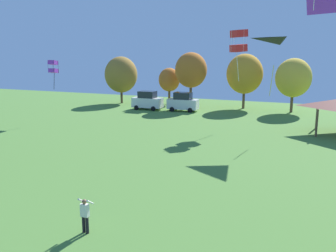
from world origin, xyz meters
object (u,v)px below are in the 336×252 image
object	(u,v)px
parked_car_second_from_left	(183,102)
treeline_tree_1	(169,80)
treeline_tree_3	(245,74)
kite_flying_0	(53,67)
kite_flying_4	(279,57)
kite_flying_2	(239,41)
parked_car_leftmost	(147,101)
person_standing_far_right	(85,214)
treeline_tree_4	(293,78)
treeline_tree_2	(191,70)
treeline_tree_0	(121,75)

from	to	relation	value
parked_car_second_from_left	treeline_tree_1	world-z (taller)	treeline_tree_1
treeline_tree_1	treeline_tree_3	size ratio (longest dim) A/B	0.72
kite_flying_0	kite_flying_4	world-z (taller)	kite_flying_4
kite_flying_2	treeline_tree_3	size ratio (longest dim) A/B	0.70
kite_flying_2	parked_car_leftmost	distance (m)	16.83
parked_car_leftmost	parked_car_second_from_left	size ratio (longest dim) A/B	1.00
kite_flying_2	kite_flying_4	xyz separation A→B (m)	(4.54, -4.17, -1.60)
kite_flying_0	parked_car_second_from_left	bearing A→B (deg)	47.98
person_standing_far_right	treeline_tree_4	size ratio (longest dim) A/B	0.23
treeline_tree_2	parked_car_second_from_left	bearing A→B (deg)	-89.48
parked_car_second_from_left	treeline_tree_1	bearing A→B (deg)	124.36
kite_flying_0	parked_car_second_from_left	size ratio (longest dim) A/B	0.79
treeline_tree_1	treeline_tree_4	bearing A→B (deg)	-3.03
kite_flying_2	treeline_tree_2	distance (m)	13.65
kite_flying_2	parked_car_leftmost	world-z (taller)	kite_flying_2
parked_car_leftmost	parked_car_second_from_left	distance (m)	5.09
kite_flying_2	treeline_tree_3	world-z (taller)	kite_flying_2
person_standing_far_right	treeline_tree_3	xyz separation A→B (m)	(-0.48, 38.62, 3.97)
treeline_tree_2	treeline_tree_1	bearing A→B (deg)	151.07
parked_car_leftmost	treeline_tree_2	distance (m)	7.52
person_standing_far_right	parked_car_second_from_left	distance (m)	33.76
kite_flying_4	treeline_tree_2	xyz separation A→B (m)	(-13.14, 14.15, -1.99)
kite_flying_0	treeline_tree_0	xyz separation A→B (m)	(-0.61, 16.17, -1.76)
person_standing_far_right	kite_flying_0	xyz separation A→B (m)	(-18.62, 20.63, 5.31)
kite_flying_2	treeline_tree_3	xyz separation A→B (m)	(-1.50, 12.38, -4.08)
kite_flying_4	treeline_tree_1	distance (m)	24.27
kite_flying_0	treeline_tree_0	bearing A→B (deg)	92.16
kite_flying_4	person_standing_far_right	bearing A→B (deg)	-104.13
person_standing_far_right	parked_car_leftmost	world-z (taller)	parked_car_leftmost
kite_flying_4	treeline_tree_1	bearing A→B (deg)	136.53
kite_flying_4	treeline_tree_3	size ratio (longest dim) A/B	0.51
person_standing_far_right	kite_flying_4	xyz separation A→B (m)	(5.56, 22.06, 6.45)
kite_flying_4	treeline_tree_4	xyz separation A→B (m)	(0.50, 15.56, -2.81)
kite_flying_2	kite_flying_4	world-z (taller)	kite_flying_2
kite_flying_2	person_standing_far_right	bearing A→B (deg)	-92.22
kite_flying_0	treeline_tree_3	size ratio (longest dim) A/B	0.43
treeline_tree_2	treeline_tree_3	world-z (taller)	treeline_tree_2
kite_flying_4	treeline_tree_0	size ratio (longest dim) A/B	0.54
treeline_tree_2	kite_flying_0	bearing A→B (deg)	-125.30
kite_flying_0	treeline_tree_3	world-z (taller)	treeline_tree_3
treeline_tree_4	treeline_tree_2	bearing A→B (deg)	-174.09
kite_flying_4	parked_car_second_from_left	xyz separation A→B (m)	(-13.11, 10.84, -6.10)
treeline_tree_3	treeline_tree_4	distance (m)	6.62
treeline_tree_3	kite_flying_4	bearing A→B (deg)	-69.96
kite_flying_0	kite_flying_2	size ratio (longest dim) A/B	0.61
treeline_tree_0	treeline_tree_3	size ratio (longest dim) A/B	0.95
treeline_tree_0	treeline_tree_1	xyz separation A→B (m)	(7.37, 1.77, -0.72)
treeline_tree_0	treeline_tree_4	bearing A→B (deg)	1.87
treeline_tree_4	person_standing_far_right	bearing A→B (deg)	-99.14
treeline_tree_0	treeline_tree_4	xyz separation A→B (m)	(25.28, 0.83, 0.10)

